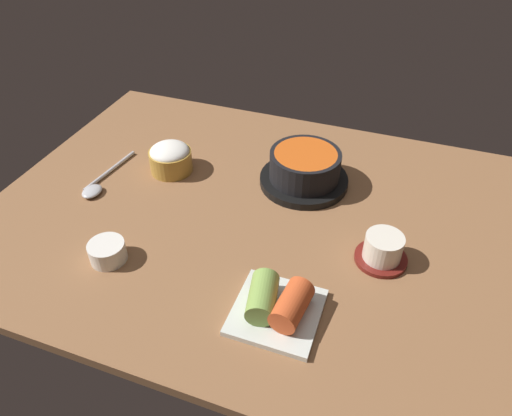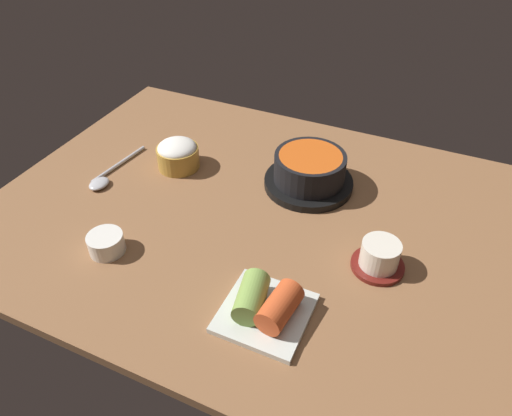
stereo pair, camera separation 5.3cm
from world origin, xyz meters
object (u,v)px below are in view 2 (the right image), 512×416
Objects in this scene: rice_bowl at (178,154)px; spoon at (106,177)px; side_bowl_near at (106,243)px; kimchi_plate at (265,306)px; tea_cup_with_saucer at (379,257)px; stone_pot at (309,171)px.

rice_bowl reaches higher than spoon.
spoon is at bearing 129.02° from side_bowl_near.
kimchi_plate is at bearing -2.54° from side_bowl_near.
tea_cup_with_saucer reaches higher than spoon.
rice_bowl is 0.50× the size of spoon.
rice_bowl is 27.70cm from side_bowl_near.
side_bowl_near is (2.33, -27.57, -1.34)cm from rice_bowl.
stone_pot is 28.52cm from rice_bowl.
kimchi_plate is at bearing -22.42° from spoon.
rice_bowl reaches higher than kimchi_plate.
stone_pot is 42.62cm from spoon.
spoon is at bearing -158.47° from stone_pot.
tea_cup_with_saucer is at bearing -42.72° from stone_pot.
stone_pot reaches higher than kimchi_plate.
stone_pot reaches higher than spoon.
stone_pot is at bearing 51.75° from side_bowl_near.
tea_cup_with_saucer is at bearing -14.37° from rice_bowl.
stone_pot is at bearing 98.48° from kimchi_plate.
side_bowl_near is at bearing -160.44° from tea_cup_with_saucer.
rice_bowl is at bearing 138.87° from kimchi_plate.
side_bowl_near is 0.35× the size of spoon.
kimchi_plate is (5.07, -34.01, -1.38)cm from stone_pot.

